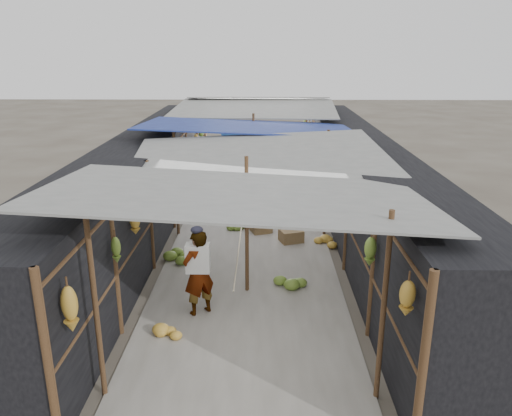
# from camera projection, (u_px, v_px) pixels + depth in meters

# --- Properties ---
(ground) EXTENTS (80.00, 80.00, 0.00)m
(ground) POSITION_uv_depth(u_px,v_px,m) (240.00, 395.00, 6.62)
(ground) COLOR #6B6356
(ground) RESTS_ON ground
(aisle_slab) EXTENTS (3.60, 16.00, 0.02)m
(aisle_slab) POSITION_uv_depth(u_px,v_px,m) (252.00, 227.00, 12.80)
(aisle_slab) COLOR #9E998E
(aisle_slab) RESTS_ON ground
(stall_left) EXTENTS (1.40, 15.00, 2.30)m
(stall_left) POSITION_uv_depth(u_px,v_px,m) (144.00, 184.00, 12.49)
(stall_left) COLOR black
(stall_left) RESTS_ON ground
(stall_right) EXTENTS (1.40, 15.00, 2.30)m
(stall_right) POSITION_uv_depth(u_px,v_px,m) (360.00, 185.00, 12.42)
(stall_right) COLOR black
(stall_right) RESTS_ON ground
(crate_near) EXTENTS (0.57, 0.51, 0.28)m
(crate_near) POSITION_uv_depth(u_px,v_px,m) (261.00, 227.00, 12.41)
(crate_near) COLOR olive
(crate_near) RESTS_ON ground
(crate_mid) EXTENTS (0.62, 0.56, 0.31)m
(crate_mid) POSITION_uv_depth(u_px,v_px,m) (291.00, 236.00, 11.80)
(crate_mid) COLOR olive
(crate_mid) RESTS_ON ground
(crate_back) EXTENTS (0.49, 0.43, 0.27)m
(crate_back) POSITION_uv_depth(u_px,v_px,m) (252.00, 223.00, 12.77)
(crate_back) COLOR olive
(crate_back) RESTS_ON ground
(black_basin) EXTENTS (0.66, 0.66, 0.20)m
(black_basin) POSITION_uv_depth(u_px,v_px,m) (303.00, 179.00, 17.15)
(black_basin) COLOR black
(black_basin) RESTS_ON ground
(vendor_elderly) EXTENTS (0.67, 0.62, 1.54)m
(vendor_elderly) POSITION_uv_depth(u_px,v_px,m) (198.00, 273.00, 8.43)
(vendor_elderly) COLOR white
(vendor_elderly) RESTS_ON ground
(shopper_blue) EXTENTS (0.91, 0.73, 1.75)m
(shopper_blue) POSITION_uv_depth(u_px,v_px,m) (248.00, 177.00, 14.32)
(shopper_blue) COLOR navy
(shopper_blue) RESTS_ON ground
(vendor_seated) EXTENTS (0.40, 0.55, 0.77)m
(vendor_seated) POSITION_uv_depth(u_px,v_px,m) (311.00, 190.00, 14.75)
(vendor_seated) COLOR #534E48
(vendor_seated) RESTS_ON ground
(market_canopy) EXTENTS (5.62, 15.20, 2.77)m
(market_canopy) POSITION_uv_depth(u_px,v_px,m) (253.00, 132.00, 12.40)
(market_canopy) COLOR brown
(market_canopy) RESTS_ON ground
(hanging_bananas) EXTENTS (3.95, 14.23, 0.83)m
(hanging_bananas) POSITION_uv_depth(u_px,v_px,m) (248.00, 167.00, 12.21)
(hanging_bananas) COLOR gold
(hanging_bananas) RESTS_ON ground
(floor_bananas) EXTENTS (4.02, 7.74, 0.36)m
(floor_bananas) POSITION_uv_depth(u_px,v_px,m) (223.00, 251.00, 10.97)
(floor_bananas) COLOR olive
(floor_bananas) RESTS_ON ground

